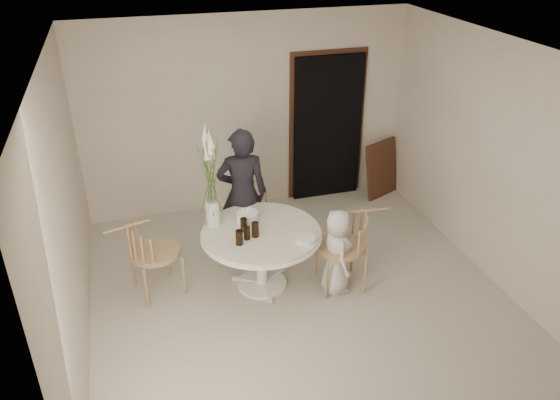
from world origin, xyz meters
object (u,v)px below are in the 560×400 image
object	(u,v)px
chair_right	(353,237)
flower_vase	(211,179)
birthday_cake	(247,217)
table	(261,239)
boy	(337,252)
chair_left	(143,248)
girl	(242,194)
chair_far	(249,204)

from	to	relation	value
chair_right	flower_vase	xyz separation A→B (m)	(-1.46, 0.53, 0.66)
birthday_cake	table	bearing A→B (deg)	-67.51
boy	birthday_cake	size ratio (longest dim) A/B	4.11
chair_right	birthday_cake	distance (m)	1.20
table	flower_vase	world-z (taller)	flower_vase
chair_right	chair_left	xyz separation A→B (m)	(-2.25, 0.45, -0.01)
girl	table	bearing A→B (deg)	101.11
chair_far	chair_left	size ratio (longest dim) A/B	0.90
table	chair_far	bearing A→B (deg)	84.27
chair_left	flower_vase	distance (m)	1.05
table	birthday_cake	size ratio (longest dim) A/B	5.42
boy	birthday_cake	bearing A→B (deg)	62.91
chair_right	boy	world-z (taller)	boy
chair_far	boy	world-z (taller)	boy
chair_left	birthday_cake	size ratio (longest dim) A/B	3.87
girl	birthday_cake	size ratio (longest dim) A/B	6.74
chair_far	chair_right	world-z (taller)	chair_right
chair_left	girl	distance (m)	1.35
boy	girl	bearing A→B (deg)	43.22
table	chair_right	xyz separation A→B (m)	(0.99, -0.25, 0.01)
table	chair_right	size ratio (longest dim) A/B	1.38
chair_right	flower_vase	distance (m)	1.69
girl	boy	distance (m)	1.35
table	chair_left	bearing A→B (deg)	170.95
table	girl	distance (m)	0.75
girl	flower_vase	xyz separation A→B (m)	(-0.43, -0.44, 0.46)
table	boy	bearing A→B (deg)	-21.54
chair_right	birthday_cake	size ratio (longest dim) A/B	3.93
girl	birthday_cake	distance (m)	0.49
table	birthday_cake	distance (m)	0.31
chair_right	flower_vase	bearing A→B (deg)	-105.72
chair_right	birthday_cake	bearing A→B (deg)	-109.76
chair_left	table	bearing A→B (deg)	-115.26
chair_far	chair_right	xyz separation A→B (m)	(0.89, -1.21, 0.07)
chair_right	boy	distance (m)	0.25
girl	birthday_cake	bearing A→B (deg)	91.23
chair_right	girl	xyz separation A→B (m)	(-1.03, 0.97, 0.20)
boy	table	bearing A→B (deg)	73.19
flower_vase	birthday_cake	bearing A→B (deg)	-7.27
girl	flower_vase	world-z (taller)	flower_vase
table	boy	distance (m)	0.84
boy	flower_vase	xyz separation A→B (m)	(-1.25, 0.59, 0.78)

